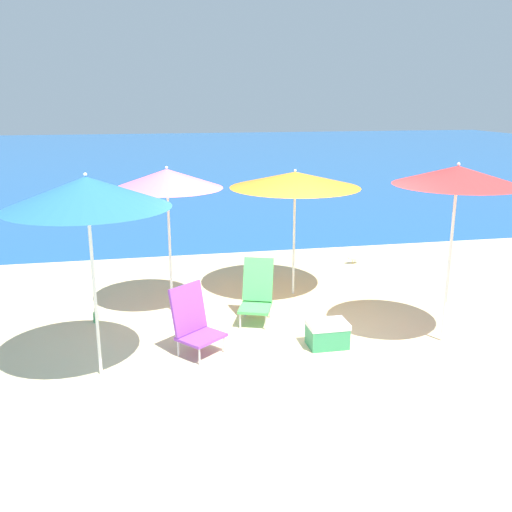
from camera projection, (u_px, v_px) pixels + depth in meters
ground_plane at (290, 343)px, 7.32m from camera, size 60.00×60.00×0.00m
sea_water at (173, 156)px, 30.44m from camera, size 60.00×40.00×0.01m
beach_umbrella_orange at (295, 180)px, 8.68m from camera, size 2.01×2.01×2.00m
beach_umbrella_blue at (87, 193)px, 5.94m from camera, size 1.77×1.77×2.30m
beach_umbrella_pink at (167, 179)px, 7.94m from camera, size 1.57×1.57×2.13m
beach_umbrella_red at (458, 176)px, 6.82m from camera, size 1.54×1.54×2.30m
beach_chair_green at (257, 293)px, 8.00m from camera, size 0.61×0.74×0.86m
beach_chair_purple at (194, 321)px, 6.97m from camera, size 0.71×0.71×0.85m
water_bottle at (96, 317)px, 7.97m from camera, size 0.07×0.07×0.21m
cooler_box at (327, 334)px, 7.20m from camera, size 0.50×0.37×0.33m
seagull at (354, 257)px, 10.77m from camera, size 0.27×0.11×0.23m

